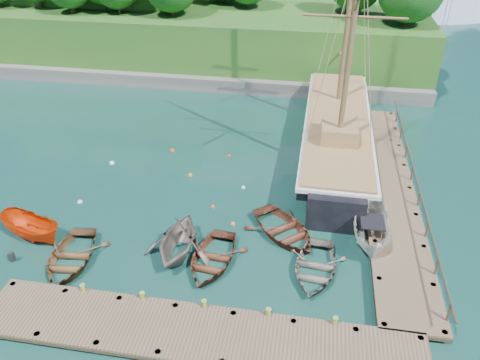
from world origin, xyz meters
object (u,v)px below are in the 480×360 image
object	(u,v)px
motorboat_orange	(35,238)
schooner	(336,136)
rowboat_0	(71,263)
rowboat_1	(179,254)
cabin_boat_white	(369,241)
rowboat_2	(212,263)
rowboat_3	(314,272)
rowboat_4	(284,235)

from	to	relation	value
motorboat_orange	schooner	size ratio (longest dim) A/B	0.16
rowboat_0	rowboat_1	bearing A→B (deg)	10.55
cabin_boat_white	schooner	distance (m)	10.96
rowboat_2	rowboat_3	size ratio (longest dim) A/B	1.01
rowboat_1	rowboat_4	size ratio (longest dim) A/B	0.91
rowboat_0	motorboat_orange	size ratio (longest dim) A/B	1.11
rowboat_2	rowboat_3	xyz separation A→B (m)	(5.47, 0.22, 0.00)
rowboat_3	rowboat_4	size ratio (longest dim) A/B	0.93
rowboat_0	cabin_boat_white	xyz separation A→B (m)	(15.96, 4.52, 0.00)
rowboat_2	schooner	size ratio (longest dim) A/B	0.17
rowboat_3	motorboat_orange	xyz separation A→B (m)	(-16.02, 0.15, 0.00)
rowboat_4	cabin_boat_white	world-z (taller)	cabin_boat_white
rowboat_1	cabin_boat_white	bearing A→B (deg)	16.89
rowboat_0	rowboat_3	xyz separation A→B (m)	(12.96, 1.44, 0.00)
rowboat_1	motorboat_orange	world-z (taller)	rowboat_1
rowboat_2	cabin_boat_white	xyz separation A→B (m)	(8.47, 3.30, 0.00)
rowboat_2	motorboat_orange	bearing A→B (deg)	-175.63
cabin_boat_white	rowboat_4	bearing A→B (deg)	-175.88
rowboat_0	cabin_boat_white	distance (m)	16.59
rowboat_1	rowboat_2	size ratio (longest dim) A/B	0.96
rowboat_1	rowboat_2	bearing A→B (deg)	-11.06
rowboat_0	rowboat_2	bearing A→B (deg)	3.10
cabin_boat_white	schooner	size ratio (longest dim) A/B	0.20
motorboat_orange	rowboat_0	bearing A→B (deg)	-98.24
rowboat_2	rowboat_4	distance (m)	4.71
cabin_boat_white	rowboat_1	bearing A→B (deg)	-163.80
cabin_boat_white	motorboat_orange	bearing A→B (deg)	-170.34
rowboat_0	schooner	world-z (taller)	schooner
rowboat_1	rowboat_4	bearing A→B (deg)	26.41
rowboat_0	rowboat_3	world-z (taller)	rowboat_0
rowboat_2	schooner	world-z (taller)	schooner
rowboat_1	cabin_boat_white	size ratio (longest dim) A/B	0.84
rowboat_0	cabin_boat_white	bearing A→B (deg)	9.65
rowboat_4	motorboat_orange	distance (m)	14.42
rowboat_1	rowboat_4	world-z (taller)	rowboat_1
rowboat_3	rowboat_4	world-z (taller)	rowboat_4
rowboat_1	rowboat_4	xyz separation A→B (m)	(5.58, 2.58, 0.00)
rowboat_2	cabin_boat_white	size ratio (longest dim) A/B	0.87
rowboat_3	cabin_boat_white	size ratio (longest dim) A/B	0.87
rowboat_0	cabin_boat_white	size ratio (longest dim) A/B	0.91
rowboat_4	schooner	bearing A→B (deg)	34.52
rowboat_2	cabin_boat_white	world-z (taller)	cabin_boat_white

